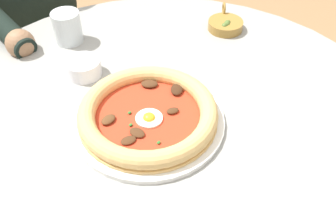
% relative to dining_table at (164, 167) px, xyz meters
% --- Properties ---
extents(dining_table, '(1.01, 1.01, 0.75)m').
position_rel_dining_table_xyz_m(dining_table, '(0.00, 0.00, 0.00)').
color(dining_table, '#999993').
rests_on(dining_table, ground).
extents(pizza_on_plate, '(0.30, 0.30, 0.04)m').
position_rel_dining_table_xyz_m(pizza_on_plate, '(-0.03, 0.02, 0.18)').
color(pizza_on_plate, white).
rests_on(pizza_on_plate, dining_table).
extents(water_glass, '(0.07, 0.07, 0.08)m').
position_rel_dining_table_xyz_m(water_glass, '(0.07, 0.36, 0.19)').
color(water_glass, silver).
rests_on(water_glass, dining_table).
extents(ramekin_capers, '(0.08, 0.08, 0.04)m').
position_rel_dining_table_xyz_m(ramekin_capers, '(0.00, 0.23, 0.18)').
color(ramekin_capers, white).
rests_on(ramekin_capers, dining_table).
extents(olive_pan, '(0.10, 0.09, 0.05)m').
position_rel_dining_table_xyz_m(olive_pan, '(0.36, 0.08, 0.17)').
color(olive_pan, olive).
rests_on(olive_pan, dining_table).
extents(diner_person, '(0.42, 0.49, 1.11)m').
position_rel_dining_table_xyz_m(diner_person, '(0.15, 0.69, -0.11)').
color(diner_person, '#282833').
rests_on(diner_person, ground).
extents(cafe_chair_diner, '(0.51, 0.51, 0.81)m').
position_rel_dining_table_xyz_m(cafe_chair_diner, '(0.19, 0.82, -0.10)').
color(cafe_chair_diner, '#957050').
rests_on(cafe_chair_diner, ground).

